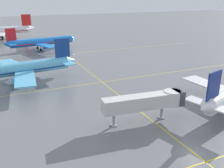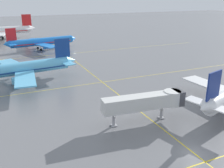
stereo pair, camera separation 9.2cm
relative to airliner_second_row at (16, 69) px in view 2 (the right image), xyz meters
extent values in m
plane|color=slate|center=(21.90, -48.20, -3.84)|extent=(600.00, 600.00, 0.00)
cone|color=white|center=(28.99, -41.86, 0.16)|extent=(3.63, 3.88, 3.21)
cube|color=navy|center=(31.21, -41.20, 3.99)|extent=(4.19, 1.51, 5.34)
cube|color=white|center=(31.53, -43.89, 0.16)|extent=(4.03, 5.24, 0.21)
cube|color=white|center=(30.03, -38.77, 0.16)|extent=(4.03, 5.24, 0.21)
cube|color=white|center=(41.03, -30.45, -0.73)|extent=(5.62, 13.65, 0.36)
cylinder|color=navy|center=(42.88, -32.96, -1.88)|extent=(3.43, 2.64, 1.87)
cylinder|color=#5BB7E5|center=(-0.51, -0.06, 0.07)|extent=(30.72, 7.09, 3.62)
cone|color=#5BB7E5|center=(16.16, 1.86, 0.45)|extent=(3.42, 3.77, 3.44)
cube|color=navy|center=(13.70, 1.58, 4.55)|extent=(4.59, 0.87, 5.72)
cube|color=#5BB7E5|center=(13.84, 4.48, 0.45)|extent=(3.60, 5.27, 0.23)
cube|color=#5BB7E5|center=(14.50, -1.21, 0.45)|extent=(3.60, 5.27, 0.23)
cube|color=#5BB7E5|center=(-0.49, 8.10, -0.50)|extent=(9.26, 15.13, 0.38)
cube|color=#5BB7E5|center=(1.37, -8.00, -0.50)|extent=(6.29, 14.70, 0.38)
cylinder|color=#5BB7E5|center=(-1.26, 4.84, -1.74)|extent=(3.45, 2.36, 2.00)
cylinder|color=#5BB7E5|center=(-0.13, -5.01, -1.74)|extent=(3.45, 2.36, 2.00)
cube|color=navy|center=(-0.51, -0.06, -0.39)|extent=(28.30, 6.85, 0.34)
cylinder|color=#99999E|center=(1.10, 2.62, -2.27)|extent=(0.27, 0.27, 1.57)
cylinder|color=black|center=(1.10, 2.62, -3.32)|extent=(1.09, 0.55, 1.05)
cylinder|color=#99999E|center=(1.67, -2.30, -2.27)|extent=(0.27, 0.27, 1.57)
cylinder|color=black|center=(1.67, -2.30, -3.32)|extent=(1.09, 0.55, 1.05)
cylinder|color=blue|center=(14.87, 44.06, -0.24)|extent=(28.25, 7.59, 3.33)
cone|color=blue|center=(29.87, 46.38, -0.24)|extent=(2.75, 3.58, 3.27)
cone|color=blue|center=(-0.39, 41.70, 0.11)|extent=(3.26, 3.56, 3.17)
cube|color=red|center=(1.87, 42.05, 3.88)|extent=(4.21, 0.96, 5.26)
cube|color=blue|center=(1.84, 39.38, 0.11)|extent=(3.47, 4.94, 0.21)
cube|color=blue|center=(1.03, 44.58, 0.11)|extent=(3.47, 4.94, 0.21)
cube|color=blue|center=(15.15, 36.55, -0.77)|extent=(8.94, 13.92, 0.35)
cube|color=blue|center=(12.87, 51.29, -0.77)|extent=(5.29, 13.39, 0.35)
cylinder|color=blue|center=(15.74, 39.58, -1.91)|extent=(3.23, 2.28, 1.84)
cylinder|color=blue|center=(14.35, 48.59, -1.91)|extent=(3.23, 2.28, 1.84)
cube|color=#385166|center=(27.88, 46.07, 0.24)|extent=(2.03, 3.27, 0.61)
cube|color=red|center=(14.87, 44.06, -0.66)|extent=(26.04, 7.28, 0.32)
cylinder|color=#99999E|center=(26.14, 45.80, -2.39)|extent=(0.25, 0.25, 1.45)
cylinder|color=black|center=(26.14, 45.80, -3.36)|extent=(1.01, 0.54, 0.96)
cylinder|color=#99999E|center=(13.49, 41.54, -2.39)|extent=(0.25, 0.25, 1.45)
cylinder|color=black|center=(13.49, 41.54, -3.36)|extent=(1.01, 0.54, 0.96)
cylinder|color=#99999E|center=(12.79, 46.04, -2.39)|extent=(0.25, 0.25, 1.45)
cylinder|color=black|center=(12.79, 46.04, -3.36)|extent=(1.01, 0.54, 0.96)
cone|color=white|center=(16.32, 85.84, 1.05)|extent=(3.53, 3.97, 3.92)
cube|color=red|center=(13.50, 85.80, 5.73)|extent=(5.22, 0.46, 6.52)
cube|color=white|center=(14.00, 89.06, 1.05)|extent=(3.56, 5.70, 0.26)
cube|color=white|center=(14.09, 82.54, 1.05)|extent=(3.56, 5.70, 0.26)
cube|color=white|center=(-1.59, 76.34, -0.04)|extent=(8.71, 17.10, 0.43)
cylinder|color=#99999E|center=(-0.67, 88.42, -2.05)|extent=(0.30, 0.30, 1.79)
cylinder|color=black|center=(-0.67, 88.42, -3.24)|extent=(1.20, 0.51, 1.20)
cylinder|color=#99999E|center=(-0.60, 82.77, -2.05)|extent=(0.30, 0.30, 1.79)
cylinder|color=black|center=(-0.60, 82.77, -3.24)|extent=(1.20, 0.51, 1.20)
cube|color=yellow|center=(21.90, -50.20, -3.84)|extent=(131.28, 0.20, 0.01)
cube|color=yellow|center=(21.90, -9.74, -3.84)|extent=(131.28, 0.20, 0.01)
cube|color=yellow|center=(21.90, 30.73, -3.84)|extent=(131.28, 0.20, 0.01)
cube|color=yellow|center=(21.90, -9.74, -3.84)|extent=(0.20, 133.53, 0.01)
cube|color=silver|center=(19.16, -34.97, 0.26)|extent=(14.62, 4.12, 2.70)
cylinder|color=silver|center=(26.33, -35.68, 0.26)|extent=(3.38, 3.38, 2.97)
cube|color=#47474C|center=(27.63, -35.81, 0.26)|extent=(1.89, 3.11, 2.97)
cylinder|color=#99999E|center=(24.18, -35.47, -1.79)|extent=(0.56, 0.56, 4.10)
cube|color=#99999E|center=(24.18, -35.47, -3.74)|extent=(1.20, 1.20, 0.20)
cylinder|color=#99999E|center=(14.14, -34.47, -1.79)|extent=(0.56, 0.56, 4.10)
cube|color=#99999E|center=(14.14, -34.47, -3.74)|extent=(1.20, 1.20, 0.20)
camera|label=1|loc=(-4.04, -73.77, 19.66)|focal=41.14mm
camera|label=2|loc=(-3.95, -73.81, 19.66)|focal=41.14mm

